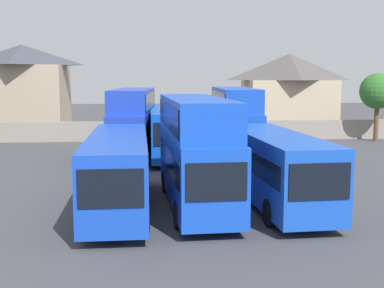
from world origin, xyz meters
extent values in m
plane|color=#424247|center=(0.00, 18.00, 0.00)|extent=(140.00, 140.00, 0.00)
cube|color=gray|center=(0.00, 23.85, 0.90)|extent=(56.00, 0.50, 1.80)
cube|color=blue|center=(-3.58, -0.36, 1.82)|extent=(2.70, 11.40, 2.93)
cube|color=black|center=(-3.49, -6.06, 2.17)|extent=(2.22, 0.12, 1.32)
cube|color=black|center=(-3.58, -0.36, 2.17)|extent=(2.73, 10.49, 0.92)
cylinder|color=black|center=(-2.36, -3.86, 0.55)|extent=(0.32, 1.10, 1.10)
cylinder|color=black|center=(-4.68, -3.90, 0.55)|extent=(0.32, 1.10, 1.10)
cylinder|color=black|center=(-2.48, 3.18, 0.55)|extent=(0.32, 1.10, 1.10)
cylinder|color=black|center=(-4.79, 3.14, 0.55)|extent=(0.32, 1.10, 1.10)
cube|color=blue|center=(-0.10, -0.35, 1.87)|extent=(2.97, 10.42, 3.02)
cube|color=black|center=(0.14, -5.52, 2.23)|extent=(2.19, 0.18, 1.36)
cube|color=black|center=(-0.10, -0.35, 2.23)|extent=(2.97, 9.60, 0.95)
cube|color=blue|center=(-0.11, -0.09, 4.15)|extent=(2.89, 9.91, 1.56)
cube|color=black|center=(-0.11, -0.09, 4.15)|extent=(2.96, 9.40, 1.09)
cylinder|color=black|center=(1.19, -3.49, 0.55)|extent=(0.35, 1.11, 1.10)
cylinder|color=black|center=(-1.09, -3.60, 0.55)|extent=(0.35, 1.11, 1.10)
cylinder|color=black|center=(0.89, 2.90, 0.55)|extent=(0.35, 1.11, 1.10)
cylinder|color=black|center=(-1.39, 2.79, 0.55)|extent=(0.35, 1.11, 1.10)
cube|color=blue|center=(3.52, -0.35, 1.83)|extent=(3.21, 10.55, 2.94)
cube|color=black|center=(3.83, -5.57, 2.18)|extent=(2.28, 0.22, 1.32)
cube|color=black|center=(3.52, -0.35, 2.18)|extent=(3.20, 9.72, 0.93)
cylinder|color=black|center=(4.90, -3.50, 0.55)|extent=(0.37, 1.12, 1.10)
cylinder|color=black|center=(2.52, -3.65, 0.55)|extent=(0.37, 1.12, 1.10)
cylinder|color=black|center=(4.51, 2.94, 0.55)|extent=(0.37, 1.12, 1.10)
cylinder|color=black|center=(2.13, 2.80, 0.55)|extent=(0.37, 1.12, 1.10)
cube|color=blue|center=(-3.34, 13.83, 1.88)|extent=(3.29, 10.42, 3.04)
cube|color=black|center=(-3.71, 8.69, 2.24)|extent=(2.24, 0.24, 1.37)
cube|color=black|center=(-3.34, 13.83, 2.24)|extent=(3.27, 9.61, 0.96)
cube|color=blue|center=(-3.32, 14.09, 4.19)|extent=(3.20, 9.91, 1.58)
cube|color=black|center=(-3.32, 14.09, 4.19)|extent=(3.25, 9.40, 1.11)
cylinder|color=black|center=(-2.40, 10.57, 0.55)|extent=(0.38, 1.12, 1.10)
cylinder|color=black|center=(-4.74, 10.74, 0.55)|extent=(0.38, 1.12, 1.10)
cylinder|color=black|center=(-1.94, 16.92, 0.55)|extent=(0.38, 1.12, 1.10)
cylinder|color=black|center=(-4.28, 17.09, 0.55)|extent=(0.38, 1.12, 1.10)
cube|color=blue|center=(-0.86, 13.89, 1.95)|extent=(2.46, 11.05, 3.19)
cube|color=black|center=(-0.85, 8.35, 2.34)|extent=(2.14, 0.09, 1.44)
cube|color=black|center=(-0.86, 13.89, 2.34)|extent=(2.50, 10.16, 1.01)
cylinder|color=black|center=(0.27, 10.47, 0.55)|extent=(0.30, 1.10, 1.10)
cylinder|color=black|center=(-1.97, 10.47, 0.55)|extent=(0.30, 1.10, 1.10)
cylinder|color=black|center=(0.25, 17.32, 0.55)|extent=(0.30, 1.10, 1.10)
cylinder|color=black|center=(-1.99, 17.31, 0.55)|extent=(0.30, 1.10, 1.10)
cube|color=blue|center=(4.13, 14.22, 1.89)|extent=(2.97, 11.17, 3.06)
cube|color=black|center=(3.92, 8.66, 2.26)|extent=(2.25, 0.16, 1.38)
cube|color=black|center=(4.13, 14.22, 2.26)|extent=(2.97, 10.29, 0.96)
cube|color=blue|center=(4.14, 14.50, 4.22)|extent=(2.90, 10.62, 1.61)
cube|color=black|center=(4.14, 14.50, 4.22)|extent=(2.97, 10.06, 1.12)
cylinder|color=black|center=(5.17, 10.74, 0.55)|extent=(0.34, 1.11, 1.10)
cylinder|color=black|center=(2.83, 10.83, 0.55)|extent=(0.34, 1.11, 1.10)
cylinder|color=black|center=(5.43, 17.61, 0.55)|extent=(0.34, 1.11, 1.10)
cylinder|color=black|center=(3.09, 17.70, 0.55)|extent=(0.34, 1.11, 1.10)
cube|color=tan|center=(-15.32, 32.36, 3.51)|extent=(8.73, 7.50, 7.03)
pyramid|color=#3D424C|center=(-15.32, 32.36, 8.09)|extent=(9.17, 7.87, 2.12)
cube|color=#C6B293|center=(12.91, 31.60, 2.74)|extent=(9.21, 6.66, 5.47)
pyramid|color=#514C4C|center=(12.91, 31.60, 6.88)|extent=(9.67, 6.99, 2.81)
cylinder|color=brown|center=(18.41, 21.85, 1.71)|extent=(0.41, 0.41, 3.42)
sphere|color=#2D6B28|center=(18.41, 21.85, 4.55)|extent=(3.23, 3.23, 3.23)
camera|label=1|loc=(-2.20, -22.96, 5.89)|focal=47.94mm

